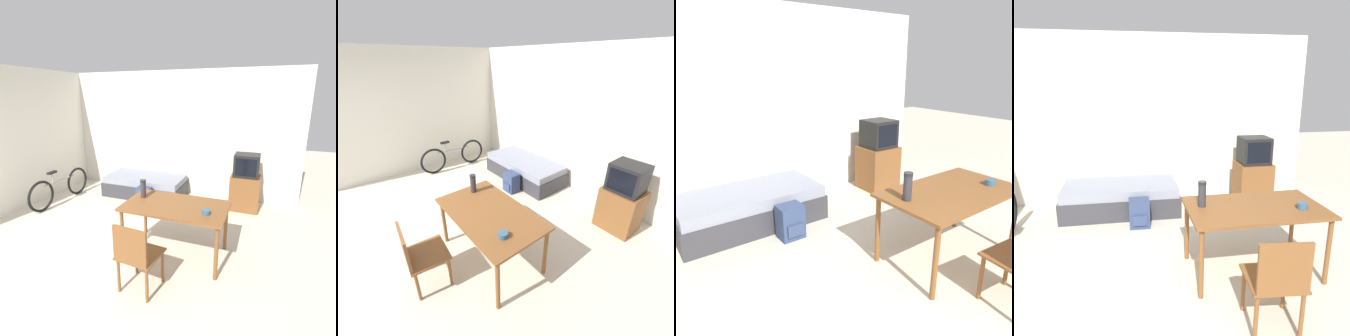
% 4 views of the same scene
% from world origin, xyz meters
% --- Properties ---
extents(ground_plane, '(20.00, 20.00, 0.00)m').
position_xyz_m(ground_plane, '(0.00, 0.00, 0.00)').
color(ground_plane, beige).
extents(wall_back, '(5.64, 0.06, 2.70)m').
position_xyz_m(wall_back, '(0.00, 3.74, 1.35)').
color(wall_back, silver).
rests_on(wall_back, ground_plane).
extents(wall_left, '(0.06, 4.71, 2.70)m').
position_xyz_m(wall_left, '(-2.35, 1.86, 1.35)').
color(wall_left, silver).
rests_on(wall_left, ground_plane).
extents(daybed, '(1.76, 0.85, 0.45)m').
position_xyz_m(daybed, '(-0.35, 3.20, 0.22)').
color(daybed, '#333338').
rests_on(daybed, ground_plane).
extents(tv, '(0.55, 0.49, 1.11)m').
position_xyz_m(tv, '(1.80, 3.24, 0.51)').
color(tv, brown).
rests_on(tv, ground_plane).
extents(dining_table, '(1.40, 0.84, 0.74)m').
position_xyz_m(dining_table, '(1.04, 1.31, 0.66)').
color(dining_table, brown).
rests_on(dining_table, ground_plane).
extents(wooden_chair, '(0.48, 0.48, 0.86)m').
position_xyz_m(wooden_chair, '(0.88, 0.42, 0.49)').
color(wooden_chair, brown).
rests_on(wooden_chair, ground_plane).
extents(bicycle, '(0.08, 1.63, 0.71)m').
position_xyz_m(bicycle, '(-1.83, 2.21, 0.32)').
color(bicycle, black).
rests_on(bicycle, ground_plane).
extents(thermos_flask, '(0.09, 0.09, 0.27)m').
position_xyz_m(thermos_flask, '(0.50, 1.40, 0.89)').
color(thermos_flask, '#2D2D33').
rests_on(thermos_flask, dining_table).
extents(mate_bowl, '(0.11, 0.11, 0.06)m').
position_xyz_m(mate_bowl, '(1.49, 1.17, 0.77)').
color(mate_bowl, '#335670').
rests_on(mate_bowl, dining_table).
extents(backpack, '(0.28, 0.26, 0.40)m').
position_xyz_m(backpack, '(-0.10, 2.61, 0.20)').
color(backpack, navy).
rests_on(backpack, ground_plane).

